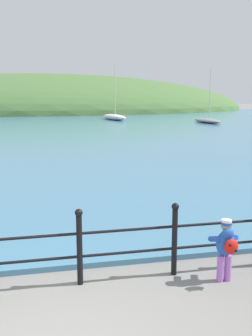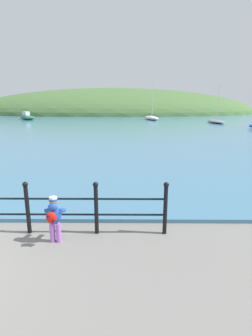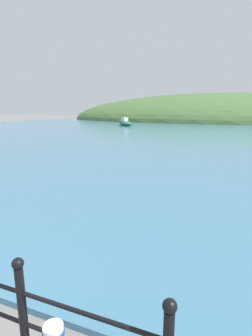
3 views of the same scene
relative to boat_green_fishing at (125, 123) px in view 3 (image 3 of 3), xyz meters
The scene contains 3 objects.
water 13.27m from the boat_green_fishing, 27.19° to the right, with size 80.00×60.00×0.10m, color teal.
far_hillside 29.96m from the boat_green_fishing, 66.82° to the left, with size 72.32×39.78×12.44m.
boat_green_fishing is the anchor object (origin of this frame).
Camera 3 is at (3.86, -0.24, 2.64)m, focal length 28.00 mm.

